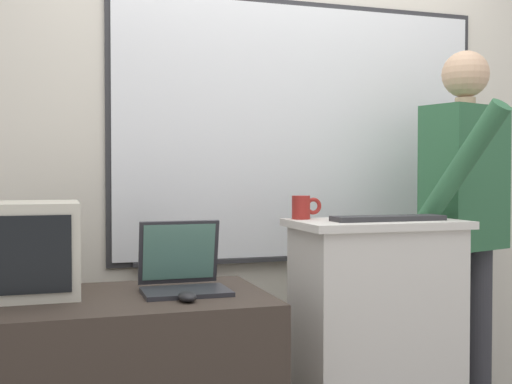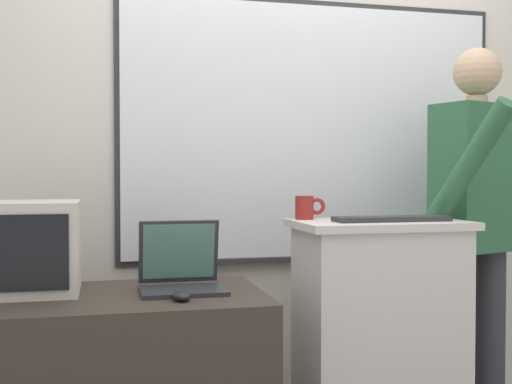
% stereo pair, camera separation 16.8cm
% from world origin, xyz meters
% --- Properties ---
extents(back_wall, '(6.40, 0.17, 2.68)m').
position_xyz_m(back_wall, '(0.01, 1.17, 1.34)').
color(back_wall, beige).
rests_on(back_wall, ground_plane).
extents(lectern_podium, '(0.67, 0.41, 1.01)m').
position_xyz_m(lectern_podium, '(0.28, 0.50, 0.51)').
color(lectern_podium, beige).
rests_on(lectern_podium, ground_plane).
extents(person_presenter, '(0.56, 0.64, 1.75)m').
position_xyz_m(person_presenter, '(0.82, 0.67, 1.01)').
color(person_presenter, '#333338').
rests_on(person_presenter, ground_plane).
extents(laptop, '(0.30, 0.27, 0.25)m').
position_xyz_m(laptop, '(-0.51, 0.49, 0.84)').
color(laptop, '#28282D').
rests_on(laptop, side_desk).
extents(wireless_keyboard, '(0.46, 0.12, 0.02)m').
position_xyz_m(wireless_keyboard, '(0.30, 0.45, 1.02)').
color(wireless_keyboard, '#2D2D30').
rests_on(wireless_keyboard, lectern_podium).
extents(computer_mouse_by_laptop, '(0.06, 0.10, 0.03)m').
position_xyz_m(computer_mouse_by_laptop, '(-0.54, 0.29, 0.79)').
color(computer_mouse_by_laptop, black).
rests_on(computer_mouse_by_laptop, side_desk).
extents(crt_monitor, '(0.32, 0.37, 0.33)m').
position_xyz_m(crt_monitor, '(-1.03, 0.56, 0.93)').
color(crt_monitor, beige).
rests_on(crt_monitor, side_desk).
extents(coffee_mug, '(0.13, 0.07, 0.10)m').
position_xyz_m(coffee_mug, '(0.02, 0.64, 1.06)').
color(coffee_mug, maroon).
rests_on(coffee_mug, lectern_podium).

